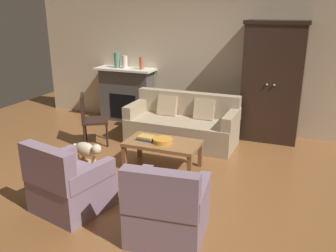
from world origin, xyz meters
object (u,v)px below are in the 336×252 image
Objects in this scene: armchair_near_right at (167,211)px; dog at (87,150)px; fireplace at (126,94)px; armoire at (272,82)px; mantel_vase_terracotta at (142,63)px; mantel_vase_jade at (117,60)px; side_chair_wooden at (90,116)px; couch at (183,125)px; fruit_bowl at (163,141)px; armchair_near_left at (69,186)px; mantel_vase_cream at (125,62)px; coffee_table at (163,145)px; book_stack at (146,138)px.

armchair_near_right is 2.19m from dog.
armoire is at bearing -1.51° from fireplace.
armoire is at bearing -1.34° from mantel_vase_terracotta.
mantel_vase_jade is 0.34× the size of side_chair_wooden.
mantel_vase_jade is at bearing 107.28° from dog.
couch is 6.76× the size of fruit_bowl.
armoire is 3.58m from armchair_near_right.
armchair_near_left is at bearing -70.17° from mantel_vase_jade.
couch is 6.33× the size of mantel_vase_jade.
mantel_vase_cream is at bearing 129.89° from fruit_bowl.
dog is at bearing -137.52° from armoire.
fireplace is at bearing 5.69° from mantel_vase_jade.
coffee_table is 1.16m from dog.
armchair_near_right is at bearing -60.85° from mantel_vase_terracotta.
fruit_bowl is 0.27m from book_stack.
couch is 2.68m from armchair_near_left.
mantel_vase_jade is at bearing 109.83° from armchair_near_left.
mantel_vase_jade is (-0.18, -0.02, 0.70)m from fireplace.
mantel_vase_terracotta is 1.68m from side_chair_wooden.
dog is at bearing -77.03° from fireplace.
book_stack is (-1.56, -1.91, -0.60)m from armoire.
mantel_vase_jade is 1.69m from side_chair_wooden.
fruit_bowl is at bearing -3.77° from book_stack.
armchair_near_right is 3.04m from side_chair_wooden.
armchair_near_right is at bearing -73.75° from couch.
armoire is 3.14m from mantel_vase_jade.
book_stack is 1.51m from armchair_near_left.
mantel_vase_cream is 0.38m from mantel_vase_terracotta.
fireplace is 2.99m from armoire.
dog is (-1.13, -0.29, -0.21)m from fruit_bowl.
couch is at bearing 94.36° from coffee_table.
couch is 7.67× the size of mantel_vase_cream.
couch is 1.14m from coffee_table.
fruit_bowl is at bearing -84.74° from couch.
mantel_vase_jade is 4.43m from armchair_near_right.
side_chair_wooden is (-2.26, 2.02, 0.20)m from armchair_near_right.
fireplace is at bearing 129.63° from fruit_bowl.
dog is at bearing -124.73° from couch.
mantel_vase_terracotta reaches higher than coffee_table.
dog is at bearing 145.72° from armchair_near_right.
fruit_bowl is 1.16× the size of mantel_vase_terracotta.
armchair_near_right is at bearing -56.33° from mantel_vase_cream.
mantel_vase_terracotta is (0.38, -0.02, 0.67)m from fireplace.
mantel_vase_jade is 0.33× the size of armchair_near_left.
mantel_vase_jade is at bearing -174.31° from fireplace.
armoire reaches higher than mantel_vase_terracotta.
book_stack is at bearing 19.92° from dog.
mantel_vase_terracotta reaches higher than side_chair_wooden.
mantel_vase_cream is (-1.55, 0.80, 0.93)m from couch.
mantel_vase_cream is at bearing 130.14° from coffee_table.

